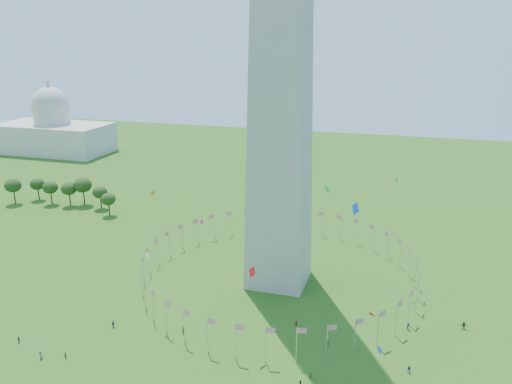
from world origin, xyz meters
TOP-DOWN VIEW (x-y plane):
  - flag_ring at (-0.00, 50.00)m, footprint 80.24×80.24m
  - capitol_building at (-180.00, 180.00)m, footprint 70.00×35.00m
  - crowd at (11.49, 12.27)m, footprint 104.24×59.70m
  - kites_aloft at (5.98, 23.49)m, footprint 93.79×73.80m
  - tree_line_west at (-106.45, 91.18)m, footprint 54.96×15.66m

SIDE VIEW (x-z plane):
  - crowd at x=11.49m, z-range -0.10..1.89m
  - flag_ring at x=0.00m, z-range 0.00..9.00m
  - tree_line_west at x=-106.45m, z-range -0.72..11.32m
  - kites_aloft at x=5.98m, z-range 1.08..40.42m
  - capitol_building at x=-180.00m, z-range 0.00..46.00m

